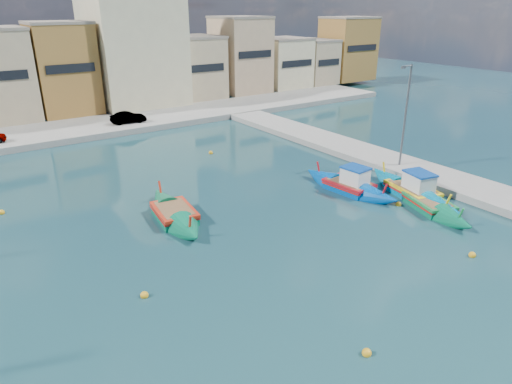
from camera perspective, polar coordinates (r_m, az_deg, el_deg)
name	(u,v)px	position (r m, az deg, el deg)	size (l,w,h in m)	color
ground	(260,278)	(21.81, 0.47, -10.66)	(160.00, 160.00, 0.00)	#153441
east_quay	(475,190)	(34.31, 25.75, 0.22)	(4.00, 70.00, 0.50)	gray
north_quay	(74,130)	(49.44, -21.80, 7.20)	(80.00, 8.00, 0.60)	gray
north_townhouses	(110,69)	(57.35, -17.81, 14.43)	(83.20, 7.87, 10.19)	tan
church_block	(132,37)	(58.73, -15.21, 18.23)	(10.00, 10.00, 19.10)	beige
quay_street_lamp	(405,115)	(35.80, 18.13, 9.08)	(1.18, 0.16, 8.00)	#595B60
luzzu_turquoise_cabin	(412,191)	(32.17, 18.97, 0.06)	(3.96, 9.12, 2.86)	#0076A0
luzzu_blue_cabin	(349,186)	(31.95, 11.57, 0.70)	(2.70, 8.12, 2.82)	#0050AD
luzzu_green	(175,215)	(27.66, -10.13, -2.85)	(3.07, 8.15, 2.51)	#0B734E
luzzu_blue_south	(429,205)	(30.64, 20.77, -1.53)	(4.27, 8.09, 2.29)	#0A704C
mooring_buoys	(246,229)	(26.04, -1.24, -4.61)	(21.32, 24.92, 0.36)	yellow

